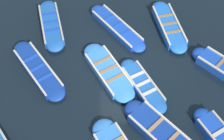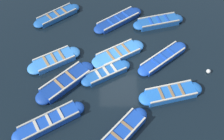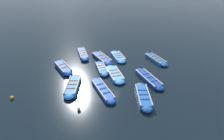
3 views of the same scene
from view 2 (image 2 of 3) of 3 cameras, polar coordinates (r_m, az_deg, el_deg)
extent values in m
plane|color=black|center=(15.43, 1.64, 0.86)|extent=(120.00, 120.00, 0.00)
cube|color=navy|center=(14.70, -10.10, -2.61)|extent=(2.67, 2.74, 0.37)
ellipsoid|color=navy|center=(15.17, -5.93, 0.38)|extent=(1.32, 1.32, 0.37)
ellipsoid|color=navy|center=(14.36, -14.53, -5.76)|extent=(1.32, 1.32, 0.37)
cube|color=beige|center=(14.78, -11.30, -1.08)|extent=(1.97, 2.06, 0.07)
cube|color=beige|center=(14.28, -9.09, -3.15)|extent=(1.97, 2.06, 0.07)
cube|color=#9E7A51|center=(14.66, -8.99, -1.26)|extent=(0.73, 0.71, 0.04)
cube|color=#9E7A51|center=(14.43, -11.45, -3.02)|extent=(0.73, 0.71, 0.04)
cube|color=#1947B7|center=(15.93, 11.00, 2.52)|extent=(2.54, 2.90, 0.29)
ellipsoid|color=#1947B7|center=(16.84, 14.58, 4.98)|extent=(1.04, 1.05, 0.29)
ellipsoid|color=#1947B7|center=(15.12, 7.03, -0.23)|extent=(1.04, 1.05, 0.29)
cube|color=beige|center=(15.94, 10.18, 3.70)|extent=(1.94, 2.41, 0.07)
cube|color=beige|center=(15.66, 12.04, 2.19)|extent=(1.94, 2.41, 0.07)
cube|color=#1947B7|center=(16.19, 12.67, 3.99)|extent=(0.63, 0.55, 0.04)
cube|color=#1947B7|center=(15.81, 11.09, 2.91)|extent=(0.63, 0.55, 0.04)
cube|color=#1947B7|center=(15.44, 9.44, 1.78)|extent=(0.63, 0.55, 0.04)
cube|color=navy|center=(18.12, 1.35, 10.79)|extent=(2.51, 2.96, 0.30)
ellipsoid|color=navy|center=(18.89, 5.05, 12.55)|extent=(1.16, 1.17, 0.30)
ellipsoid|color=navy|center=(17.44, -2.60, 8.85)|extent=(1.16, 1.17, 0.30)
cube|color=beige|center=(18.25, 0.56, 11.89)|extent=(1.82, 2.43, 0.07)
cube|color=beige|center=(17.76, 2.18, 10.57)|extent=(1.82, 2.43, 0.07)
cube|color=#1947B7|center=(18.33, 2.98, 11.97)|extent=(0.71, 0.58, 0.04)
cube|color=#1947B7|center=(18.01, 1.36, 11.21)|extent=(0.71, 0.58, 0.04)
cube|color=#1947B7|center=(17.71, -0.30, 10.40)|extent=(0.71, 0.58, 0.04)
cube|color=#1947B7|center=(13.53, -13.49, -10.92)|extent=(2.21, 3.01, 0.37)
ellipsoid|color=#1947B7|center=(13.67, -7.70, -8.25)|extent=(1.04, 1.05, 0.37)
ellipsoid|color=#1947B7|center=(13.56, -19.44, -13.50)|extent=(1.04, 1.05, 0.37)
cube|color=#B2AD9E|center=(13.54, -14.26, -9.26)|extent=(1.54, 2.59, 0.07)
cube|color=#B2AD9E|center=(13.16, -13.06, -11.71)|extent=(1.54, 2.59, 0.07)
cube|color=beige|center=(13.39, -11.14, -9.36)|extent=(0.69, 0.48, 0.04)
cube|color=beige|center=(13.35, -13.66, -10.50)|extent=(0.69, 0.48, 0.04)
cube|color=beige|center=(13.35, -16.20, -11.63)|extent=(0.69, 0.48, 0.04)
cube|color=#1E59AD|center=(18.88, -11.86, 11.53)|extent=(2.35, 2.68, 0.29)
ellipsoid|color=#1E59AD|center=(19.36, -8.37, 13.24)|extent=(1.14, 1.15, 0.29)
ellipsoid|color=#1E59AD|center=(18.50, -15.46, 9.70)|extent=(1.14, 1.15, 0.29)
cube|color=#B2AD9E|center=(19.06, -12.57, 12.51)|extent=(1.69, 2.15, 0.07)
cube|color=#B2AD9E|center=(18.49, -11.31, 11.38)|extent=(1.69, 2.15, 0.07)
cube|color=olive|center=(18.97, -10.43, 12.66)|extent=(0.69, 0.58, 0.04)
cube|color=olive|center=(18.78, -11.94, 11.92)|extent=(0.69, 0.58, 0.04)
cube|color=olive|center=(18.61, -13.47, 11.15)|extent=(0.69, 0.58, 0.04)
cube|color=#3884E0|center=(15.88, 1.37, 3.55)|extent=(2.19, 2.74, 0.29)
ellipsoid|color=#3884E0|center=(16.40, 5.19, 5.26)|extent=(1.32, 1.33, 0.29)
ellipsoid|color=#3884E0|center=(15.45, -2.67, 1.72)|extent=(1.32, 1.33, 0.29)
cube|color=beige|center=(16.03, 0.47, 5.07)|extent=(1.34, 2.21, 0.07)
cube|color=beige|center=(15.48, 2.33, 2.89)|extent=(1.34, 2.21, 0.07)
cube|color=olive|center=(15.97, 3.05, 4.70)|extent=(0.86, 0.58, 0.04)
cube|color=olive|center=(15.76, 1.38, 3.96)|extent=(0.86, 0.58, 0.04)
cube|color=olive|center=(15.56, -0.32, 3.20)|extent=(0.86, 0.58, 0.04)
cube|color=blue|center=(14.40, 12.65, -5.01)|extent=(1.50, 2.81, 0.35)
ellipsoid|color=blue|center=(14.91, 17.36, -3.88)|extent=(1.03, 1.05, 0.35)
ellipsoid|color=blue|center=(14.00, 7.63, -6.17)|extent=(1.03, 1.05, 0.35)
cube|color=beige|center=(14.44, 12.17, -3.20)|extent=(0.66, 2.57, 0.07)
cube|color=beige|center=(14.03, 13.44, -5.92)|extent=(0.66, 2.57, 0.07)
cube|color=olive|center=(14.45, 14.84, -4.09)|extent=(0.83, 0.32, 0.04)
cube|color=olive|center=(14.25, 12.79, -4.57)|extent=(0.83, 0.32, 0.04)
cube|color=olive|center=(14.06, 10.67, -5.06)|extent=(0.83, 0.32, 0.04)
cube|color=#1E59AD|center=(18.20, 10.05, 10.25)|extent=(1.54, 2.80, 0.36)
ellipsoid|color=#1E59AD|center=(18.72, 13.87, 10.80)|extent=(1.03, 1.05, 0.36)
ellipsoid|color=#1E59AD|center=(17.76, 6.04, 9.62)|extent=(1.03, 1.05, 0.36)
cube|color=#B2AD9E|center=(18.35, 9.66, 11.59)|extent=(0.72, 2.54, 0.07)
cube|color=#B2AD9E|center=(17.78, 10.64, 9.90)|extent=(0.72, 2.54, 0.07)
cube|color=#1947B7|center=(18.28, 11.80, 10.96)|extent=(0.82, 0.33, 0.04)
cube|color=#1947B7|center=(18.07, 10.14, 10.72)|extent=(0.82, 0.33, 0.04)
cube|color=#1947B7|center=(17.87, 8.44, 10.47)|extent=(0.82, 0.33, 0.04)
cube|color=#1E59AD|center=(14.91, -1.30, -0.63)|extent=(1.82, 2.42, 0.31)
ellipsoid|color=#1E59AD|center=(15.28, 2.51, 1.04)|extent=(1.02, 1.03, 0.31)
ellipsoid|color=#1E59AD|center=(14.62, -5.29, -2.38)|extent=(1.02, 1.03, 0.31)
cube|color=#B2AD9E|center=(14.96, -1.98, 0.77)|extent=(1.15, 2.03, 0.07)
cube|color=#B2AD9E|center=(14.56, -0.63, -1.14)|extent=(1.15, 2.03, 0.07)
cube|color=beige|center=(14.92, 0.34, 0.52)|extent=(0.69, 0.46, 0.04)
cube|color=beige|center=(14.77, -1.31, -0.21)|extent=(0.69, 0.46, 0.04)
cube|color=beige|center=(14.64, -3.00, -0.95)|extent=(0.69, 0.46, 0.04)
cube|color=#1947B7|center=(12.90, 2.16, -13.56)|extent=(2.52, 2.43, 0.40)
ellipsoid|color=#1947B7|center=(13.41, 5.88, -9.70)|extent=(1.13, 1.13, 0.40)
cube|color=beige|center=(12.80, 0.84, -12.07)|extent=(1.95, 1.82, 0.07)
cube|color=beige|center=(12.60, 3.57, -14.15)|extent=(1.95, 1.82, 0.07)
cube|color=olive|center=(12.84, 3.30, -12.01)|extent=(0.61, 0.65, 0.04)
cube|color=olive|center=(12.58, 1.04, -14.28)|extent=(0.61, 0.65, 0.04)
cube|color=#3884E0|center=(15.89, -12.45, 2.10)|extent=(2.06, 2.52, 0.31)
ellipsoid|color=#3884E0|center=(16.11, -8.70, 3.74)|extent=(1.31, 1.32, 0.31)
ellipsoid|color=#3884E0|center=(15.76, -16.27, 0.42)|extent=(1.31, 1.32, 0.31)
cube|color=beige|center=(16.07, -13.22, 3.63)|extent=(1.22, 2.01, 0.07)
cube|color=beige|center=(15.44, -11.88, 1.44)|extent=(1.22, 2.01, 0.07)
cube|color=#9E7A51|center=(15.84, -10.94, 3.23)|extent=(0.85, 0.58, 0.04)
cube|color=#9E7A51|center=(15.76, -12.55, 2.52)|extent=(0.85, 0.58, 0.04)
cube|color=#9E7A51|center=(15.70, -14.19, 1.81)|extent=(0.85, 0.58, 0.04)
sphere|color=silver|center=(16.01, 20.25, -0.25)|extent=(0.25, 0.25, 0.25)
camera|label=1|loc=(12.93, -47.37, 36.94)|focal=50.00mm
camera|label=3|loc=(19.99, 50.67, 25.45)|focal=28.00mm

